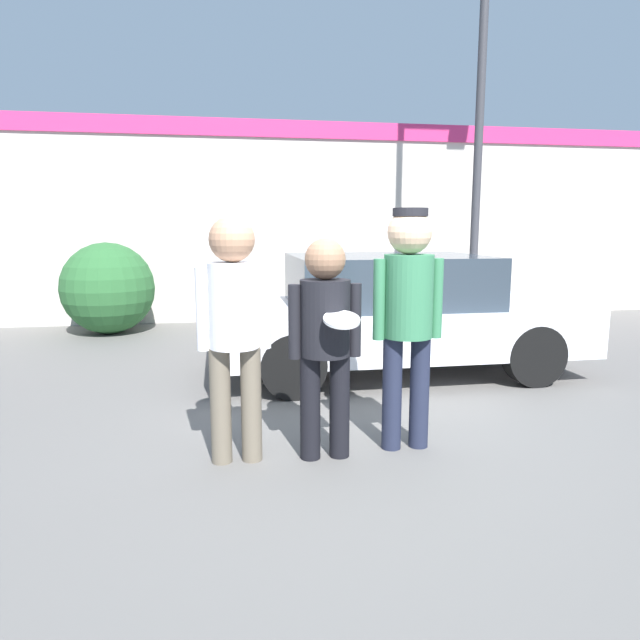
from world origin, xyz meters
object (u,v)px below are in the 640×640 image
at_px(shrub, 108,288).
at_px(parked_car_near, 391,313).
at_px(person_left, 234,317).
at_px(person_middle_with_frisbee, 325,330).
at_px(street_lamp, 496,63).
at_px(person_right, 408,304).

bearing_deg(shrub, parked_car_near, -39.94).
relative_size(person_left, shrub, 1.22).
bearing_deg(parked_car_near, shrub, 140.06).
xyz_separation_m(person_left, person_middle_with_frisbee, (0.65, -0.05, -0.11)).
xyz_separation_m(parked_car_near, street_lamp, (1.88, 1.44, 3.23)).
bearing_deg(street_lamp, person_middle_with_frisbee, -129.22).
bearing_deg(person_middle_with_frisbee, person_left, 175.88).
distance_m(person_left, street_lamp, 6.05).
relative_size(person_middle_with_frisbee, person_right, 0.88).
height_order(person_left, person_right, person_right).
relative_size(person_right, street_lamp, 0.28).
bearing_deg(person_right, person_left, -178.43).
height_order(parked_car_near, street_lamp, street_lamp).
distance_m(person_middle_with_frisbee, street_lamp, 5.76).
relative_size(person_middle_with_frisbee, street_lamp, 0.25).
height_order(person_left, street_lamp, street_lamp).
bearing_deg(person_middle_with_frisbee, parked_car_near, 62.59).
relative_size(person_left, parked_car_near, 0.42).
relative_size(parked_car_near, street_lamp, 0.65).
relative_size(person_left, street_lamp, 0.27).
distance_m(person_left, parked_car_near, 3.02).
bearing_deg(person_right, street_lamp, 56.53).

